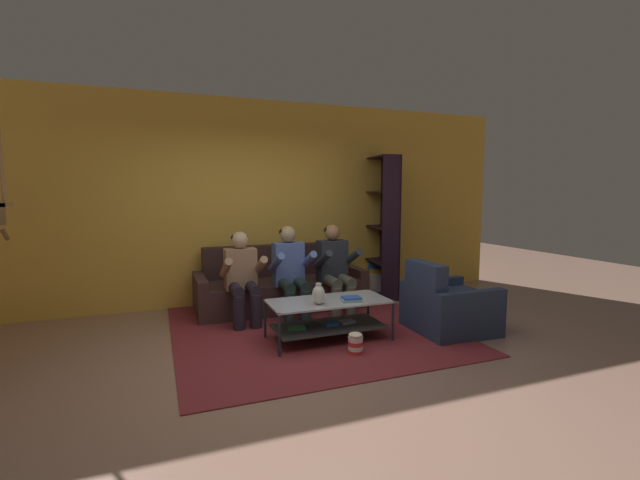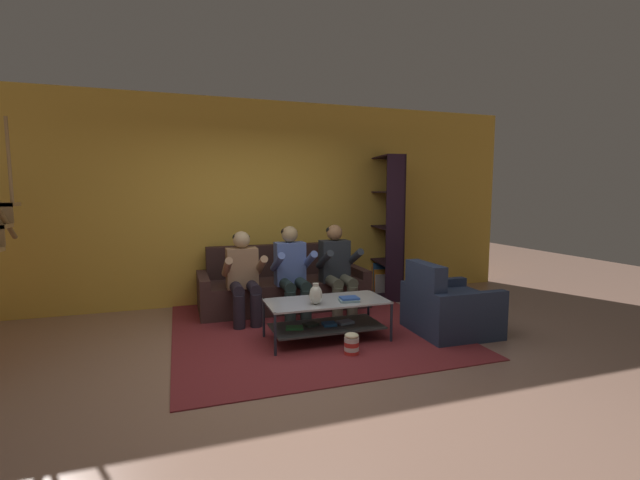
{
  "view_description": "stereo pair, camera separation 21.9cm",
  "coord_description": "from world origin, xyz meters",
  "views": [
    {
      "loc": [
        -1.25,
        -3.68,
        1.59
      ],
      "look_at": [
        0.54,
        0.94,
        1.04
      ],
      "focal_mm": 24.0,
      "sensor_mm": 36.0,
      "label": 1
    },
    {
      "loc": [
        -1.05,
        -3.76,
        1.59
      ],
      "look_at": [
        0.54,
        0.94,
        1.04
      ],
      "focal_mm": 24.0,
      "sensor_mm": 36.0,
      "label": 2
    }
  ],
  "objects": [
    {
      "name": "person_seated_left",
      "position": [
        -0.29,
        1.42,
        0.61
      ],
      "size": [
        0.5,
        0.58,
        1.11
      ],
      "color": "#241E29",
      "rests_on": "ground"
    },
    {
      "name": "couch",
      "position": [
        0.32,
        1.94,
        0.28
      ],
      "size": [
        2.27,
        0.86,
        0.84
      ],
      "color": "#3F2826",
      "rests_on": "ground"
    },
    {
      "name": "armchair",
      "position": [
        1.84,
        0.26,
        0.28
      ],
      "size": [
        0.87,
        0.86,
        0.82
      ],
      "color": "#27334F",
      "rests_on": "ground"
    },
    {
      "name": "back_partition",
      "position": [
        0.0,
        2.46,
        1.45
      ],
      "size": [
        8.4,
        0.12,
        2.9
      ],
      "primitive_type": "cube",
      "color": "gold",
      "rests_on": "ground"
    },
    {
      "name": "vase",
      "position": [
        0.29,
        0.36,
        0.54
      ],
      "size": [
        0.13,
        0.13,
        0.22
      ],
      "color": "silver",
      "rests_on": "coffee_table"
    },
    {
      "name": "popcorn_tub",
      "position": [
        0.54,
        -0.01,
        0.11
      ],
      "size": [
        0.15,
        0.15,
        0.22
      ],
      "color": "red",
      "rests_on": "ground"
    },
    {
      "name": "coffee_table",
      "position": [
        0.45,
        0.47,
        0.29
      ],
      "size": [
        1.29,
        0.6,
        0.44
      ],
      "color": "#B1B4BA",
      "rests_on": "ground"
    },
    {
      "name": "person_seated_middle",
      "position": [
        0.32,
        1.42,
        0.63
      ],
      "size": [
        0.5,
        0.58,
        1.16
      ],
      "color": "#1F2D2D",
      "rests_on": "ground"
    },
    {
      "name": "area_rug",
      "position": [
        0.39,
        1.08,
        0.01
      ],
      "size": [
        3.06,
        3.41,
        0.01
      ],
      "color": "maroon",
      "rests_on": "ground"
    },
    {
      "name": "bookshelf",
      "position": [
        2.03,
        2.16,
        0.88
      ],
      "size": [
        0.4,
        0.94,
        2.13
      ],
      "color": "black",
      "rests_on": "ground"
    },
    {
      "name": "person_seated_right",
      "position": [
        0.94,
        1.43,
        0.63
      ],
      "size": [
        0.5,
        0.58,
        1.17
      ],
      "color": "#535443",
      "rests_on": "ground"
    },
    {
      "name": "ground",
      "position": [
        0.0,
        0.0,
        0.0
      ],
      "size": [
        16.8,
        16.8,
        0.0
      ],
      "primitive_type": "plane",
      "color": "#97705F"
    },
    {
      "name": "book_stack",
      "position": [
        0.66,
        0.36,
        0.46
      ],
      "size": [
        0.23,
        0.2,
        0.05
      ],
      "color": "#7A9EAA",
      "rests_on": "coffee_table"
    }
  ]
}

